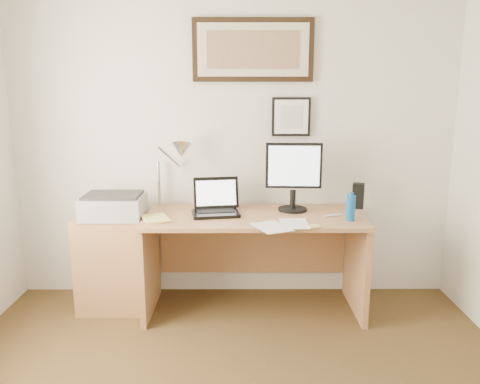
{
  "coord_description": "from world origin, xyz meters",
  "views": [
    {
      "loc": [
        0.04,
        -1.71,
        1.64
      ],
      "look_at": [
        0.05,
        1.43,
        0.97
      ],
      "focal_mm": 35.0,
      "sensor_mm": 36.0,
      "label": 1
    }
  ],
  "objects_px": {
    "book": "(143,220)",
    "lcd_monitor": "(294,173)",
    "water_bottle": "(351,208)",
    "desk": "(253,242)",
    "printer": "(114,206)",
    "laptop": "(216,206)",
    "side_cabinet": "(113,262)"
  },
  "relations": [
    {
      "from": "desk",
      "to": "printer",
      "type": "distance_m",
      "value": 1.08
    },
    {
      "from": "side_cabinet",
      "to": "water_bottle",
      "type": "distance_m",
      "value": 1.82
    },
    {
      "from": "side_cabinet",
      "to": "water_bottle",
      "type": "bearing_deg",
      "value": -6.5
    },
    {
      "from": "side_cabinet",
      "to": "laptop",
      "type": "height_order",
      "value": "laptop"
    },
    {
      "from": "side_cabinet",
      "to": "printer",
      "type": "height_order",
      "value": "printer"
    },
    {
      "from": "lcd_monitor",
      "to": "water_bottle",
      "type": "bearing_deg",
      "value": -35.78
    },
    {
      "from": "desk",
      "to": "lcd_monitor",
      "type": "height_order",
      "value": "lcd_monitor"
    },
    {
      "from": "book",
      "to": "lcd_monitor",
      "type": "distance_m",
      "value": 1.16
    },
    {
      "from": "book",
      "to": "laptop",
      "type": "bearing_deg",
      "value": 22.92
    },
    {
      "from": "printer",
      "to": "side_cabinet",
      "type": "bearing_deg",
      "value": 133.9
    },
    {
      "from": "lcd_monitor",
      "to": "printer",
      "type": "distance_m",
      "value": 1.36
    },
    {
      "from": "side_cabinet",
      "to": "water_bottle",
      "type": "height_order",
      "value": "water_bottle"
    },
    {
      "from": "side_cabinet",
      "to": "desk",
      "type": "distance_m",
      "value": 1.08
    },
    {
      "from": "desk",
      "to": "book",
      "type": "bearing_deg",
      "value": -162.43
    },
    {
      "from": "side_cabinet",
      "to": "book",
      "type": "relative_size",
      "value": 3.11
    },
    {
      "from": "water_bottle",
      "to": "laptop",
      "type": "distance_m",
      "value": 0.98
    },
    {
      "from": "water_bottle",
      "to": "printer",
      "type": "relative_size",
      "value": 0.41
    },
    {
      "from": "laptop",
      "to": "printer",
      "type": "distance_m",
      "value": 0.75
    },
    {
      "from": "water_bottle",
      "to": "printer",
      "type": "distance_m",
      "value": 1.72
    },
    {
      "from": "book",
      "to": "desk",
      "type": "relative_size",
      "value": 0.15
    },
    {
      "from": "lcd_monitor",
      "to": "laptop",
      "type": "bearing_deg",
      "value": -172.94
    },
    {
      "from": "water_bottle",
      "to": "desk",
      "type": "distance_m",
      "value": 0.79
    },
    {
      "from": "book",
      "to": "side_cabinet",
      "type": "bearing_deg",
      "value": 143.69
    },
    {
      "from": "side_cabinet",
      "to": "book",
      "type": "xyz_separation_m",
      "value": [
        0.29,
        -0.21,
        0.39
      ]
    },
    {
      "from": "book",
      "to": "lcd_monitor",
      "type": "height_order",
      "value": "lcd_monitor"
    },
    {
      "from": "lcd_monitor",
      "to": "book",
      "type": "bearing_deg",
      "value": -165.33
    },
    {
      "from": "laptop",
      "to": "book",
      "type": "bearing_deg",
      "value": -157.08
    },
    {
      "from": "side_cabinet",
      "to": "printer",
      "type": "xyz_separation_m",
      "value": [
        0.04,
        -0.04,
        0.45
      ]
    },
    {
      "from": "laptop",
      "to": "printer",
      "type": "relative_size",
      "value": 0.85
    },
    {
      "from": "desk",
      "to": "laptop",
      "type": "bearing_deg",
      "value": -172.75
    },
    {
      "from": "desk",
      "to": "laptop",
      "type": "height_order",
      "value": "laptop"
    },
    {
      "from": "book",
      "to": "printer",
      "type": "xyz_separation_m",
      "value": [
        -0.25,
        0.17,
        0.06
      ]
    }
  ]
}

